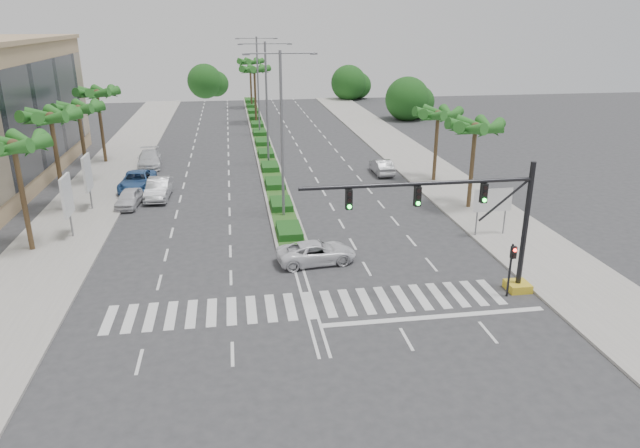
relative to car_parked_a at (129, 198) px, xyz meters
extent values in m
plane|color=#333335|center=(11.80, -18.58, -0.68)|extent=(160.00, 160.00, 0.00)
cube|color=gray|center=(27.00, 1.42, -0.61)|extent=(6.00, 120.00, 0.15)
cube|color=gray|center=(-3.40, 1.42, -0.61)|extent=(6.00, 120.00, 0.15)
cube|color=gray|center=(11.80, 26.42, -0.58)|extent=(2.20, 75.00, 0.20)
cube|color=#2E4E1B|center=(11.80, 26.42, -0.46)|extent=(1.80, 75.00, 0.04)
cube|color=gold|center=(23.30, -18.58, -0.46)|extent=(1.20, 1.20, 0.45)
cylinder|color=black|center=(23.30, -18.58, 3.02)|extent=(0.28, 0.28, 7.00)
cylinder|color=black|center=(17.30, -18.58, 5.62)|extent=(12.00, 0.20, 0.20)
cylinder|color=black|center=(21.90, -18.58, 4.52)|extent=(2.53, 0.12, 2.15)
cube|color=black|center=(20.80, -18.58, 4.97)|extent=(0.32, 0.24, 1.00)
cylinder|color=#19E533|center=(20.80, -18.72, 4.65)|extent=(0.20, 0.06, 0.20)
cube|color=black|center=(17.30, -18.58, 4.97)|extent=(0.32, 0.24, 1.00)
cylinder|color=#19E533|center=(17.30, -18.72, 4.65)|extent=(0.20, 0.06, 0.20)
cube|color=black|center=(13.80, -18.58, 4.97)|extent=(0.32, 0.24, 1.00)
cylinder|color=#19E533|center=(13.80, -18.72, 4.65)|extent=(0.20, 0.06, 0.20)
cylinder|color=black|center=(22.40, -19.18, 0.82)|extent=(0.12, 0.12, 3.00)
cube|color=black|center=(22.40, -19.33, 1.92)|extent=(0.28, 0.22, 0.65)
cylinder|color=red|center=(22.40, -19.46, 2.10)|extent=(0.18, 0.05, 0.18)
cylinder|color=slate|center=(24.30, -10.58, 0.72)|extent=(0.10, 0.10, 2.80)
cylinder|color=slate|center=(26.30, -10.58, 0.72)|extent=(0.10, 0.10, 2.80)
cube|color=#0C6638|center=(25.30, -10.58, 1.92)|extent=(2.60, 0.08, 1.50)
cube|color=white|center=(25.30, -10.63, 1.92)|extent=(2.70, 0.02, 1.60)
cylinder|color=slate|center=(-2.70, -6.58, 0.72)|extent=(0.12, 0.12, 2.80)
cube|color=white|center=(-2.70, -6.58, 2.32)|extent=(0.18, 2.10, 2.70)
cube|color=#D8594C|center=(-2.70, -6.58, 2.32)|extent=(0.12, 2.00, 2.60)
cylinder|color=slate|center=(-2.70, -0.58, 0.72)|extent=(0.12, 0.12, 2.80)
cube|color=white|center=(-2.70, -0.58, 2.32)|extent=(0.18, 2.10, 2.70)
cube|color=#D8594C|center=(-2.70, -0.58, 2.32)|extent=(0.12, 2.00, 2.60)
cylinder|color=brown|center=(-4.70, -8.58, 2.82)|extent=(0.32, 0.32, 7.00)
sphere|color=brown|center=(-4.70, -8.58, 6.22)|extent=(0.70, 0.70, 0.70)
cone|color=#225B1C|center=(-3.60, -8.58, 6.12)|extent=(0.90, 3.62, 1.50)
cone|color=#225B1C|center=(-4.01, -7.72, 6.12)|extent=(3.39, 2.96, 1.50)
cone|color=#225B1C|center=(-4.94, -7.51, 6.12)|extent=(3.73, 1.68, 1.50)
cone|color=#225B1C|center=(-4.94, -9.65, 6.12)|extent=(3.73, 1.68, 1.50)
cone|color=#225B1C|center=(-4.01, -9.44, 6.12)|extent=(3.39, 2.96, 1.50)
cylinder|color=brown|center=(-4.70, -0.58, 3.02)|extent=(0.32, 0.32, 7.40)
sphere|color=brown|center=(-4.70, -0.58, 6.62)|extent=(0.70, 0.70, 0.70)
cone|color=#225B1C|center=(-3.60, -0.58, 6.52)|extent=(0.90, 3.62, 1.50)
cone|color=#225B1C|center=(-4.01, 0.28, 6.52)|extent=(3.39, 2.96, 1.50)
cone|color=#225B1C|center=(-4.94, 0.49, 6.52)|extent=(3.73, 1.68, 1.50)
cone|color=#225B1C|center=(-5.69, -0.10, 6.52)|extent=(2.38, 3.65, 1.50)
cone|color=#225B1C|center=(-5.69, -1.06, 6.52)|extent=(2.38, 3.65, 1.50)
cone|color=#225B1C|center=(-4.94, -1.65, 6.52)|extent=(3.73, 1.68, 1.50)
cone|color=#225B1C|center=(-4.01, -1.44, 6.52)|extent=(3.39, 2.96, 1.50)
cylinder|color=brown|center=(-4.70, 7.42, 2.72)|extent=(0.32, 0.32, 6.80)
sphere|color=brown|center=(-4.70, 7.42, 6.02)|extent=(0.70, 0.70, 0.70)
cone|color=#225B1C|center=(-3.60, 7.42, 5.92)|extent=(0.90, 3.62, 1.50)
cone|color=#225B1C|center=(-4.01, 8.28, 5.92)|extent=(3.39, 2.96, 1.50)
cone|color=#225B1C|center=(-4.94, 8.49, 5.92)|extent=(3.73, 1.68, 1.50)
cone|color=#225B1C|center=(-5.69, 7.90, 5.92)|extent=(2.38, 3.65, 1.50)
cone|color=#225B1C|center=(-5.69, 6.94, 5.92)|extent=(2.38, 3.65, 1.50)
cone|color=#225B1C|center=(-4.94, 6.35, 5.92)|extent=(3.73, 1.68, 1.50)
cone|color=#225B1C|center=(-4.01, 6.56, 5.92)|extent=(3.39, 2.96, 1.50)
cylinder|color=brown|center=(-4.70, 15.42, 2.92)|extent=(0.32, 0.32, 7.20)
sphere|color=brown|center=(-4.70, 15.42, 6.42)|extent=(0.70, 0.70, 0.70)
cone|color=#225B1C|center=(-3.60, 15.42, 6.32)|extent=(0.90, 3.62, 1.50)
cone|color=#225B1C|center=(-4.01, 16.28, 6.32)|extent=(3.39, 2.96, 1.50)
cone|color=#225B1C|center=(-4.94, 16.49, 6.32)|extent=(3.73, 1.68, 1.50)
cone|color=#225B1C|center=(-5.69, 15.90, 6.32)|extent=(2.38, 3.65, 1.50)
cone|color=#225B1C|center=(-5.69, 14.94, 6.32)|extent=(2.38, 3.65, 1.50)
cone|color=#225B1C|center=(-4.94, 14.35, 6.32)|extent=(3.73, 1.68, 1.50)
cone|color=#225B1C|center=(-4.01, 14.56, 6.32)|extent=(3.39, 2.96, 1.50)
cylinder|color=brown|center=(26.30, -4.58, 2.57)|extent=(0.32, 0.32, 6.50)
sphere|color=brown|center=(26.30, -4.58, 5.72)|extent=(0.70, 0.70, 0.70)
cone|color=#225B1C|center=(27.40, -4.58, 5.62)|extent=(0.90, 3.62, 1.50)
cone|color=#225B1C|center=(26.99, -3.72, 5.62)|extent=(3.39, 2.96, 1.50)
cone|color=#225B1C|center=(26.06, -3.51, 5.62)|extent=(3.73, 1.68, 1.50)
cone|color=#225B1C|center=(25.31, -4.10, 5.62)|extent=(2.38, 3.65, 1.50)
cone|color=#225B1C|center=(25.31, -5.06, 5.62)|extent=(2.38, 3.65, 1.50)
cone|color=#225B1C|center=(26.06, -5.65, 5.62)|extent=(3.73, 1.68, 1.50)
cone|color=#225B1C|center=(26.99, -5.44, 5.62)|extent=(3.39, 2.96, 1.50)
cylinder|color=brown|center=(26.30, 3.42, 2.42)|extent=(0.32, 0.32, 6.20)
sphere|color=brown|center=(26.30, 3.42, 5.42)|extent=(0.70, 0.70, 0.70)
cone|color=#225B1C|center=(27.40, 3.42, 5.32)|extent=(0.90, 3.62, 1.50)
cone|color=#225B1C|center=(26.99, 4.28, 5.32)|extent=(3.39, 2.96, 1.50)
cone|color=#225B1C|center=(26.06, 4.49, 5.32)|extent=(3.73, 1.68, 1.50)
cone|color=#225B1C|center=(25.31, 3.90, 5.32)|extent=(2.38, 3.65, 1.50)
cone|color=#225B1C|center=(25.31, 2.94, 5.32)|extent=(2.38, 3.65, 1.50)
cone|color=#225B1C|center=(26.06, 2.35, 5.32)|extent=(3.73, 1.68, 1.50)
cone|color=#225B1C|center=(26.99, 2.56, 5.32)|extent=(3.39, 2.96, 1.50)
cylinder|color=brown|center=(11.80, 36.42, 3.07)|extent=(0.32, 0.32, 7.50)
sphere|color=brown|center=(11.80, 36.42, 6.72)|extent=(0.70, 0.70, 0.70)
cone|color=#225B1C|center=(12.90, 36.42, 6.62)|extent=(0.90, 3.62, 1.50)
cone|color=#225B1C|center=(12.49, 37.28, 6.62)|extent=(3.39, 2.96, 1.50)
cone|color=#225B1C|center=(11.56, 37.49, 6.62)|extent=(3.73, 1.68, 1.50)
cone|color=#225B1C|center=(10.81, 36.90, 6.62)|extent=(2.38, 3.65, 1.50)
cone|color=#225B1C|center=(10.81, 35.94, 6.62)|extent=(2.38, 3.65, 1.50)
cone|color=#225B1C|center=(11.56, 35.35, 6.62)|extent=(3.73, 1.68, 1.50)
cone|color=#225B1C|center=(12.49, 35.56, 6.62)|extent=(3.39, 2.96, 1.50)
cylinder|color=brown|center=(11.80, 51.42, 3.07)|extent=(0.32, 0.32, 7.50)
sphere|color=brown|center=(11.80, 51.42, 6.72)|extent=(0.70, 0.70, 0.70)
cone|color=#225B1C|center=(12.90, 51.42, 6.62)|extent=(0.90, 3.62, 1.50)
cone|color=#225B1C|center=(12.49, 52.28, 6.62)|extent=(3.39, 2.96, 1.50)
cone|color=#225B1C|center=(11.56, 52.49, 6.62)|extent=(3.73, 1.68, 1.50)
cone|color=#225B1C|center=(10.81, 51.90, 6.62)|extent=(2.38, 3.65, 1.50)
cone|color=#225B1C|center=(10.81, 50.94, 6.62)|extent=(2.38, 3.65, 1.50)
cone|color=#225B1C|center=(11.56, 50.35, 6.62)|extent=(3.73, 1.68, 1.50)
cone|color=#225B1C|center=(12.49, 50.56, 6.62)|extent=(3.39, 2.96, 1.50)
cylinder|color=slate|center=(11.80, -4.58, 5.32)|extent=(0.20, 0.20, 12.00)
cylinder|color=slate|center=(10.60, -4.58, 11.12)|extent=(2.40, 0.10, 0.10)
cylinder|color=slate|center=(13.00, -4.58, 11.12)|extent=(2.40, 0.10, 0.10)
cube|color=slate|center=(9.50, -4.58, 11.07)|extent=(0.50, 0.25, 0.12)
cube|color=slate|center=(14.10, -4.58, 11.07)|extent=(0.50, 0.25, 0.12)
cylinder|color=slate|center=(11.80, 11.42, 5.32)|extent=(0.20, 0.20, 12.00)
cylinder|color=slate|center=(10.60, 11.42, 11.12)|extent=(2.40, 0.10, 0.10)
cylinder|color=slate|center=(13.00, 11.42, 11.12)|extent=(2.40, 0.10, 0.10)
cube|color=slate|center=(9.50, 11.42, 11.07)|extent=(0.50, 0.25, 0.12)
cube|color=slate|center=(14.10, 11.42, 11.07)|extent=(0.50, 0.25, 0.12)
cylinder|color=slate|center=(11.80, 27.42, 5.32)|extent=(0.20, 0.20, 12.00)
cylinder|color=slate|center=(10.60, 27.42, 11.12)|extent=(2.40, 0.10, 0.10)
cylinder|color=slate|center=(13.00, 27.42, 11.12)|extent=(2.40, 0.10, 0.10)
cube|color=slate|center=(9.50, 27.42, 11.07)|extent=(0.50, 0.25, 0.12)
cube|color=slate|center=(14.10, 27.42, 11.07)|extent=(0.50, 0.25, 0.12)
imported|color=silver|center=(0.00, 0.00, 0.00)|extent=(1.97, 4.14, 1.37)
imported|color=#ADAEB2|center=(2.09, 1.93, 0.14)|extent=(1.97, 5.08, 1.65)
imported|color=#325C98|center=(0.00, 4.66, 0.11)|extent=(2.82, 5.80, 1.59)
imported|color=silver|center=(0.00, 13.04, 0.10)|extent=(2.66, 5.59, 1.57)
imported|color=white|center=(12.97, -13.19, -0.01)|extent=(5.05, 2.77, 1.34)
imported|color=#A09FA4|center=(22.27, 6.71, 0.03)|extent=(1.54, 4.36, 1.43)
camera|label=1|loc=(8.28, -44.71, 13.33)|focal=32.00mm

